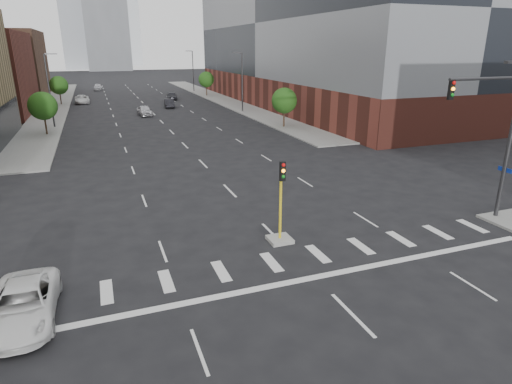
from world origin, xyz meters
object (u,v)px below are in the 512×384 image
median_traffic_signal (280,224)px  car_deep_right (172,96)px  mast_arm_signal (501,125)px  car_distant (98,87)px  car_mid_right (169,103)px  car_near_left (145,111)px  parked_minivan (24,304)px  car_far_left (82,99)px

median_traffic_signal → car_deep_right: median_traffic_signal is taller
car_deep_right → mast_arm_signal: bearing=-75.7°
car_distant → car_mid_right: bearing=-69.8°
car_near_left → car_deep_right: car_near_left is taller
car_mid_right → parked_minivan: (-15.21, -58.48, -0.03)m
mast_arm_signal → car_mid_right: size_ratio=2.10×
car_distant → mast_arm_signal: bearing=-74.0°
car_mid_right → parked_minivan: bearing=-100.3°
car_mid_right → car_deep_right: (2.43, 11.32, -0.02)m
parked_minivan → car_deep_right: bearing=77.1°
car_mid_right → car_far_left: bearing=145.1°
car_mid_right → car_distant: bearing=110.5°
car_deep_right → car_distant: bearing=126.0°
median_traffic_signal → car_far_left: size_ratio=0.83×
median_traffic_signal → car_deep_right: (5.94, 66.83, -0.28)m
mast_arm_signal → car_near_left: 51.25m
median_traffic_signal → car_near_left: (-1.50, 47.56, -0.22)m
mast_arm_signal → parked_minivan: 24.86m
median_traffic_signal → car_near_left: 47.58m
car_near_left → car_mid_right: size_ratio=1.03×
car_deep_right → parked_minivan: size_ratio=0.98×
mast_arm_signal → car_mid_right: bearing=99.1°
car_distant → parked_minivan: size_ratio=0.96×
car_mid_right → car_far_left: (-14.01, 11.38, 0.03)m
car_mid_right → parked_minivan: car_mid_right is taller
mast_arm_signal → car_distant: size_ratio=1.94×
median_traffic_signal → car_distant: (-7.23, 92.41, -0.18)m
car_mid_right → car_deep_right: bearing=82.1°
mast_arm_signal → car_deep_right: mast_arm_signal is taller
car_mid_right → car_far_left: 18.05m
median_traffic_signal → car_mid_right: size_ratio=1.02×
car_mid_right → car_deep_right: 11.58m
mast_arm_signal → car_near_left: size_ratio=2.05×
car_near_left → car_distant: size_ratio=0.95×
car_mid_right → median_traffic_signal: bearing=-89.4°
car_near_left → mast_arm_signal: bearing=-78.9°
car_far_left → parked_minivan: bearing=-93.3°
car_deep_right → car_distant: 28.77m
car_distant → parked_minivan: (-4.47, -95.38, -0.12)m
car_near_left → car_distant: (-5.73, 44.86, 0.04)m
parked_minivan → car_mid_right: bearing=76.7°
car_near_left → car_deep_right: 20.66m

